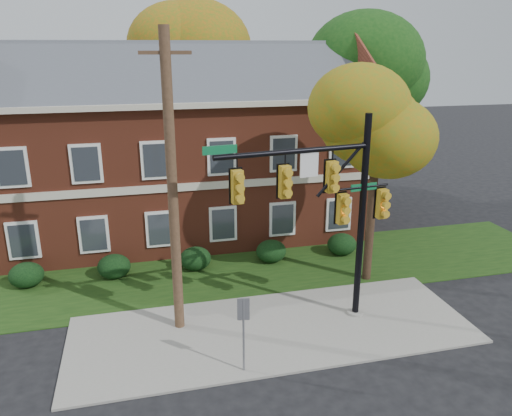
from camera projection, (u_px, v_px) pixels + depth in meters
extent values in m
plane|color=black|center=(281.00, 347.00, 16.61)|extent=(120.00, 120.00, 0.00)
cube|color=gray|center=(273.00, 330.00, 17.52)|extent=(14.00, 5.00, 0.08)
cube|color=#193811|center=(243.00, 271.00, 22.14)|extent=(30.00, 6.00, 0.04)
cube|color=brown|center=(181.00, 167.00, 26.15)|extent=(18.00, 8.00, 7.00)
cube|color=beige|center=(177.00, 96.00, 25.02)|extent=(18.80, 8.80, 0.24)
cube|color=beige|center=(189.00, 187.00, 22.43)|extent=(18.00, 0.12, 0.35)
ellipsoid|color=black|center=(26.00, 275.00, 20.59)|extent=(1.40, 1.26, 1.05)
ellipsoid|color=black|center=(114.00, 266.00, 21.39)|extent=(1.40, 1.26, 1.05)
ellipsoid|color=black|center=(195.00, 259.00, 22.18)|extent=(1.40, 1.26, 1.05)
ellipsoid|color=black|center=(271.00, 251.00, 22.97)|extent=(1.40, 1.26, 1.05)
ellipsoid|color=black|center=(342.00, 244.00, 23.77)|extent=(1.40, 1.26, 1.05)
cylinder|color=black|center=(371.00, 216.00, 20.54)|extent=(0.36, 0.36, 5.76)
ellipsoid|color=#A8650E|center=(377.00, 128.00, 19.42)|extent=(4.25, 4.25, 3.60)
ellipsoid|color=#A8650E|center=(398.00, 113.00, 19.03)|extent=(3.50, 3.50, 3.00)
cylinder|color=black|center=(365.00, 152.00, 29.56)|extent=(0.36, 0.36, 7.04)
ellipsoid|color=#113D10|center=(370.00, 76.00, 28.19)|extent=(5.95, 5.95, 5.04)
ellipsoid|color=#113D10|center=(390.00, 65.00, 27.72)|extent=(4.90, 4.90, 4.20)
cylinder|color=black|center=(183.00, 134.00, 33.65)|extent=(0.36, 0.36, 7.68)
ellipsoid|color=#C85C11|center=(180.00, 60.00, 32.16)|extent=(6.46, 6.46, 5.47)
ellipsoid|color=#C85C11|center=(196.00, 51.00, 31.66)|extent=(5.32, 5.32, 4.56)
cylinder|color=gray|center=(355.00, 313.00, 18.52)|extent=(0.60, 0.60, 0.17)
cylinder|color=black|center=(361.00, 221.00, 17.38)|extent=(0.26, 0.26, 7.46)
cylinder|color=black|center=(295.00, 151.00, 15.62)|extent=(5.30, 0.90, 0.17)
cylinder|color=black|center=(364.00, 187.00, 17.00)|extent=(1.91, 0.35, 0.09)
cube|color=#BB8F1E|center=(237.00, 187.00, 15.24)|extent=(0.51, 0.38, 1.24)
cube|color=#BB8F1E|center=(285.00, 182.00, 15.81)|extent=(0.51, 0.38, 1.24)
cube|color=#BB8F1E|center=(332.00, 177.00, 16.41)|extent=(0.51, 0.38, 1.24)
cube|color=silver|center=(309.00, 165.00, 15.96)|extent=(0.64, 0.13, 0.80)
cube|color=#0D6636|center=(220.00, 150.00, 14.69)|extent=(1.06, 0.19, 0.26)
cube|color=#BB8F1E|center=(342.00, 209.00, 16.94)|extent=(0.51, 0.38, 1.24)
cube|color=#BB8F1E|center=(382.00, 204.00, 17.50)|extent=(0.51, 0.38, 1.24)
cube|color=#0D6636|center=(364.00, 187.00, 17.00)|extent=(1.01, 0.18, 0.25)
cylinder|color=#44311F|center=(173.00, 191.00, 16.17)|extent=(0.38, 0.38, 10.14)
cube|color=#44311F|center=(165.00, 53.00, 14.83)|extent=(1.58, 0.30, 0.11)
cylinder|color=slate|center=(244.00, 336.00, 14.93)|extent=(0.08, 0.08, 2.53)
cube|color=slate|center=(243.00, 309.00, 14.64)|extent=(0.37, 0.10, 0.71)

